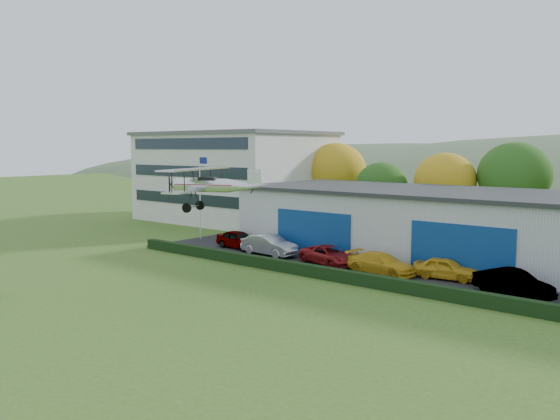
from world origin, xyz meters
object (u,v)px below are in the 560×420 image
Objects in this scene: car_1 at (269,245)px; car_3 at (381,264)px; flagpole at (201,189)px; biplane at (209,184)px; car_4 at (446,268)px; car_5 at (513,283)px; hangar at (493,229)px; office_block at (235,176)px; car_0 at (239,239)px; car_2 at (329,255)px.

car_3 is (10.31, -0.38, -0.10)m from car_1.
biplane is at bearing -40.83° from flagpole.
car_4 is 5.05m from car_5.
car_1 is at bearing -10.74° from flagpole.
flagpole reaches higher than hangar.
office_block is 40.59m from car_5.
car_0 reaches higher than car_3.
hangar is 9.63m from car_3.
biplane is at bearing -158.49° from car_1.
car_3 is at bearing -89.34° from car_1.
car_2 is (23.90, -14.91, -4.48)m from office_block.
flagpole is (-24.88, -5.98, 2.13)m from hangar.
flagpole reaches higher than biplane.
office_block is 4.16× the size of car_1.
hangar reaches higher than car_1.
car_2 is 1.00× the size of car_3.
car_0 reaches higher than car_4.
car_2 is at bearing 107.83° from car_5.
car_5 reaches higher than car_0.
hangar is 1.97× the size of office_block.
flagpole is 1.11× the size of biplane.
office_block reaches higher than car_3.
car_4 reaches higher than car_2.
flagpole is at bearing 84.06° from car_0.
hangar is at bearing -63.45° from car_0.
hangar is 9.75m from car_5.
car_2 is 13.32m from car_5.
car_5 reaches higher than car_4.
car_0 is at bearing 90.39° from car_3.
car_2 is (15.78, -1.91, -4.05)m from flagpole.
car_3 is at bearing 108.64° from car_5.
hangar is 9.15× the size of car_0.
hangar reaches higher than car_3.
biplane reaches higher than car_2.
hangar is at bearing -34.78° from car_2.
car_0 is 4.08m from car_1.
car_5 is at bearing -87.72° from car_3.
car_1 is at bearing 89.94° from biplane.
car_0 is 14.37m from car_3.
car_2 is at bearing -6.88° from flagpole.
car_1 is at bearing 92.46° from car_3.
car_1 reaches higher than car_2.
car_3 is at bearing -88.48° from car_0.
flagpole reaches higher than car_0.
car_3 is 1.19× the size of car_4.
flagpole is 1.63× the size of car_3.
hangar reaches higher than car_2.
hangar is 21.27m from biplane.
office_block is at bearing 88.14° from car_5.
office_block is 32.57m from car_3.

